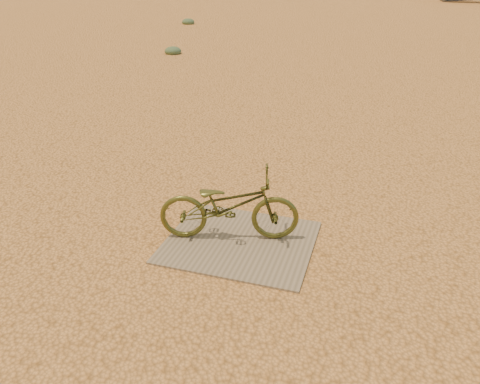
% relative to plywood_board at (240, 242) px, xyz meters
% --- Properties ---
extents(ground, '(120.00, 120.00, 0.00)m').
position_rel_plywood_board_xyz_m(ground, '(-0.06, 0.37, -0.01)').
color(ground, '#E39A4E').
rests_on(ground, ground).
extents(plywood_board, '(1.51, 1.30, 0.02)m').
position_rel_plywood_board_xyz_m(plywood_board, '(0.00, 0.00, 0.00)').
color(plywood_board, '#817056').
rests_on(plywood_board, ground).
extents(bicycle, '(1.52, 0.88, 0.76)m').
position_rel_plywood_board_xyz_m(bicycle, '(-0.13, 0.04, 0.39)').
color(bicycle, '#4A4B1B').
rests_on(bicycle, plywood_board).
extents(kale_a, '(0.53, 0.53, 0.29)m').
position_rel_plywood_board_xyz_m(kale_a, '(-5.47, 10.13, -0.01)').
color(kale_a, '#495F3E').
rests_on(kale_a, ground).
extents(kale_c, '(0.60, 0.60, 0.33)m').
position_rel_plywood_board_xyz_m(kale_c, '(-8.22, 17.75, -0.01)').
color(kale_c, '#495F3E').
rests_on(kale_c, ground).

